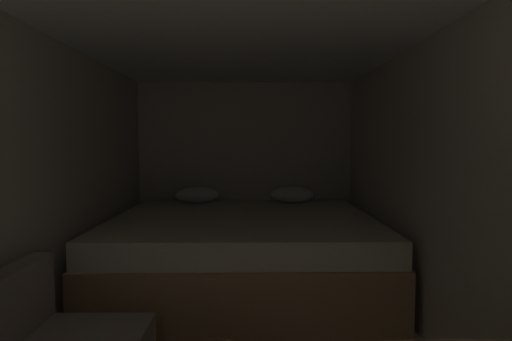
% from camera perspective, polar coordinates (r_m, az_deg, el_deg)
% --- Properties ---
extents(wall_back, '(2.51, 0.05, 1.97)m').
position_cam_1_polar(wall_back, '(4.36, -1.63, 0.10)').
color(wall_back, beige).
rests_on(wall_back, ground).
extents(wall_left, '(0.05, 4.66, 1.97)m').
position_cam_1_polar(wall_left, '(2.40, -33.62, -3.96)').
color(wall_left, beige).
rests_on(wall_left, ground).
extents(wall_right, '(0.05, 4.66, 1.97)m').
position_cam_1_polar(wall_right, '(2.32, 29.17, -4.05)').
color(wall_right, beige).
rests_on(wall_right, ground).
extents(ceiling_slab, '(2.51, 4.66, 0.05)m').
position_cam_1_polar(ceiling_slab, '(2.11, -2.93, 23.54)').
color(ceiling_slab, white).
rests_on(ceiling_slab, wall_left).
extents(bed, '(2.29, 1.87, 0.83)m').
position_cam_1_polar(bed, '(3.49, -1.91, -11.91)').
color(bed, tan).
rests_on(bed, ground).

